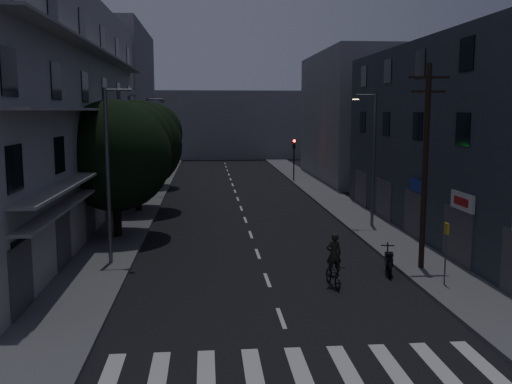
{
  "coord_description": "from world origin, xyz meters",
  "views": [
    {
      "loc": [
        -2.53,
        -16.78,
        7.14
      ],
      "look_at": [
        0.0,
        12.0,
        3.0
      ],
      "focal_mm": 40.0,
      "sensor_mm": 36.0,
      "label": 1
    }
  ],
  "objects": [
    {
      "name": "building_far_end",
      "position": [
        0.0,
        70.0,
        5.0
      ],
      "size": [
        24.0,
        8.0,
        10.0
      ],
      "primitive_type": "cube",
      "color": "slate",
      "rests_on": "ground"
    },
    {
      "name": "traffic_signal_far_left",
      "position": [
        -6.67,
        40.37,
        3.1
      ],
      "size": [
        0.28,
        0.37,
        4.1
      ],
      "color": "black",
      "rests_on": "sidewalk_left"
    },
    {
      "name": "lane_markings",
      "position": [
        0.0,
        31.25,
        0.01
      ],
      "size": [
        0.15,
        60.5,
        0.01
      ],
      "color": "beige",
      "rests_on": "ground"
    },
    {
      "name": "building_right",
      "position": [
        11.99,
        14.0,
        5.5
      ],
      "size": [
        6.19,
        28.0,
        11.0
      ],
      "color": "#2A3039",
      "rests_on": "ground"
    },
    {
      "name": "tree_far",
      "position": [
        -7.72,
        36.13,
        4.65
      ],
      "size": [
        5.8,
        5.8,
        7.18
      ],
      "color": "black",
      "rests_on": "sidewalk_left"
    },
    {
      "name": "building_left",
      "position": [
        -11.98,
        18.0,
        6.99
      ],
      "size": [
        7.0,
        36.0,
        14.0
      ],
      "color": "#9F9F9A",
      "rests_on": "ground"
    },
    {
      "name": "street_lamp_left_far",
      "position": [
        -7.14,
        30.91,
        4.6
      ],
      "size": [
        1.51,
        0.25,
        8.0
      ],
      "color": "#515158",
      "rests_on": "sidewalk_left"
    },
    {
      "name": "tree_near",
      "position": [
        -7.45,
        15.21,
        4.91
      ],
      "size": [
        6.17,
        6.17,
        7.61
      ],
      "color": "black",
      "rests_on": "sidewalk_left"
    },
    {
      "name": "tree_mid",
      "position": [
        -7.25,
        23.51,
        4.99
      ],
      "size": [
        6.29,
        6.29,
        7.74
      ],
      "color": "black",
      "rests_on": "sidewalk_left"
    },
    {
      "name": "sidewalk_right",
      "position": [
        7.5,
        25.0,
        0.07
      ],
      "size": [
        3.0,
        90.0,
        0.15
      ],
      "primitive_type": "cube",
      "color": "#565659",
      "rests_on": "ground"
    },
    {
      "name": "cyclist",
      "position": [
        2.6,
        5.39,
        0.75
      ],
      "size": [
        0.79,
        1.82,
        2.24
      ],
      "rotation": [
        0.0,
        0.0,
        0.1
      ],
      "color": "black",
      "rests_on": "ground"
    },
    {
      "name": "bus_stop_sign",
      "position": [
        7.05,
        4.83,
        1.89
      ],
      "size": [
        0.06,
        0.35,
        2.52
      ],
      "color": "#595B60",
      "rests_on": "sidewalk_right"
    },
    {
      "name": "motorcycle",
      "position": [
        5.42,
        6.96,
        0.51
      ],
      "size": [
        0.73,
        2.0,
        1.3
      ],
      "rotation": [
        0.0,
        0.0,
        -0.23
      ],
      "color": "black",
      "rests_on": "ground"
    },
    {
      "name": "utility_pole",
      "position": [
        7.05,
        7.36,
        4.87
      ],
      "size": [
        1.8,
        0.24,
        9.0
      ],
      "color": "black",
      "rests_on": "sidewalk_right"
    },
    {
      "name": "sidewalk_left",
      "position": [
        -7.5,
        25.0,
        0.07
      ],
      "size": [
        3.0,
        90.0,
        0.15
      ],
      "primitive_type": "cube",
      "color": "#565659",
      "rests_on": "ground"
    },
    {
      "name": "building_far_left",
      "position": [
        -12.0,
        48.0,
        8.0
      ],
      "size": [
        6.0,
        20.0,
        16.0
      ],
      "primitive_type": "cube",
      "color": "slate",
      "rests_on": "ground"
    },
    {
      "name": "ground",
      "position": [
        0.0,
        25.0,
        0.0
      ],
      "size": [
        160.0,
        160.0,
        0.0
      ],
      "primitive_type": "plane",
      "color": "black",
      "rests_on": "ground"
    },
    {
      "name": "crosswalk",
      "position": [
        -0.0,
        -2.0,
        0.0
      ],
      "size": [
        10.9,
        3.0,
        0.01
      ],
      "color": "beige",
      "rests_on": "ground"
    },
    {
      "name": "traffic_signal_far_right",
      "position": [
        6.29,
        39.89,
        3.1
      ],
      "size": [
        0.28,
        0.37,
        4.1
      ],
      "color": "black",
      "rests_on": "sidewalk_right"
    },
    {
      "name": "street_lamp_right",
      "position": [
        7.44,
        16.78,
        4.6
      ],
      "size": [
        1.51,
        0.25,
        8.0
      ],
      "color": "#5A5E62",
      "rests_on": "sidewalk_right"
    },
    {
      "name": "building_far_right",
      "position": [
        12.0,
        42.0,
        6.5
      ],
      "size": [
        6.0,
        20.0,
        13.0
      ],
      "primitive_type": "cube",
      "color": "slate",
      "rests_on": "ground"
    },
    {
      "name": "street_lamp_left_near",
      "position": [
        -6.88,
        9.45,
        4.6
      ],
      "size": [
        1.51,
        0.25,
        8.0
      ],
      "color": "slate",
      "rests_on": "sidewalk_left"
    }
  ]
}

